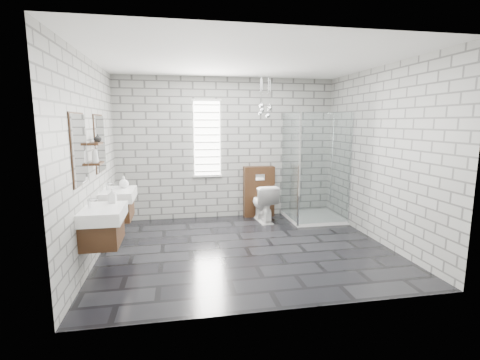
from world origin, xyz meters
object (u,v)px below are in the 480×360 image
object	(u,v)px
vanity_left	(100,215)
shower_enclosure	(311,195)
cistern_panel	(259,191)
vanity_right	(116,196)
toilet	(263,203)

from	to	relation	value
vanity_left	shower_enclosure	bearing A→B (deg)	27.92
vanity_left	cistern_panel	xyz separation A→B (m)	(2.51, 2.32, -0.26)
vanity_right	shower_enclosure	xyz separation A→B (m)	(3.41, 0.68, -0.25)
vanity_left	shower_enclosure	xyz separation A→B (m)	(3.41, 1.81, -0.25)
vanity_right	toilet	distance (m)	2.67
cistern_panel	shower_enclosure	size ratio (longest dim) A/B	0.49
shower_enclosure	toilet	size ratio (longest dim) A/B	2.86
cistern_panel	shower_enclosure	distance (m)	1.04
vanity_left	vanity_right	distance (m)	1.13
vanity_right	cistern_panel	xyz separation A→B (m)	(2.51, 1.20, -0.26)
vanity_left	toilet	distance (m)	3.21
cistern_panel	toilet	size ratio (longest dim) A/B	1.41
shower_enclosure	toilet	bearing A→B (deg)	170.77
shower_enclosure	toilet	distance (m)	0.92
toilet	cistern_panel	bearing A→B (deg)	-94.43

